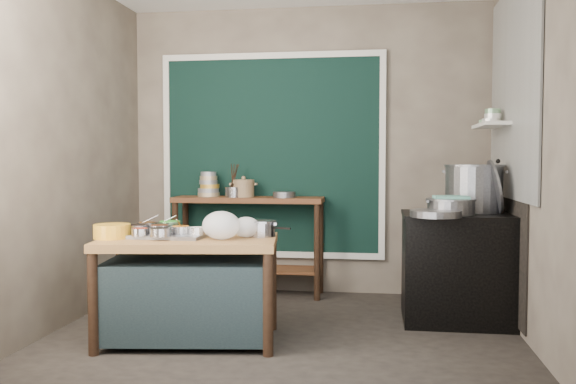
# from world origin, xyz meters

# --- Properties ---
(floor) EXTENTS (3.50, 3.00, 0.02)m
(floor) POSITION_xyz_m (0.00, 0.00, -0.01)
(floor) COLOR #2F2924
(floor) RESTS_ON ground
(back_wall) EXTENTS (3.50, 0.02, 2.80)m
(back_wall) POSITION_xyz_m (0.00, 1.51, 1.40)
(back_wall) COLOR #796D5D
(back_wall) RESTS_ON floor
(left_wall) EXTENTS (0.02, 3.00, 2.80)m
(left_wall) POSITION_xyz_m (-1.76, 0.00, 1.40)
(left_wall) COLOR #796D5D
(left_wall) RESTS_ON floor
(right_wall) EXTENTS (0.02, 3.00, 2.80)m
(right_wall) POSITION_xyz_m (1.76, 0.00, 1.40)
(right_wall) COLOR #796D5D
(right_wall) RESTS_ON floor
(curtain_panel) EXTENTS (2.10, 0.02, 1.90)m
(curtain_panel) POSITION_xyz_m (-0.35, 1.47, 1.35)
(curtain_panel) COLOR black
(curtain_panel) RESTS_ON back_wall
(curtain_frame) EXTENTS (2.22, 0.03, 2.02)m
(curtain_frame) POSITION_xyz_m (-0.35, 1.46, 1.35)
(curtain_frame) COLOR beige
(curtain_frame) RESTS_ON back_wall
(tile_panel) EXTENTS (0.02, 1.70, 1.70)m
(tile_panel) POSITION_xyz_m (1.74, 0.55, 1.85)
(tile_panel) COLOR #B2B2AA
(tile_panel) RESTS_ON right_wall
(soot_patch) EXTENTS (0.01, 1.30, 1.30)m
(soot_patch) POSITION_xyz_m (1.74, 0.65, 0.70)
(soot_patch) COLOR black
(soot_patch) RESTS_ON right_wall
(wall_shelf) EXTENTS (0.22, 0.70, 0.03)m
(wall_shelf) POSITION_xyz_m (1.63, 0.85, 1.60)
(wall_shelf) COLOR beige
(wall_shelf) RESTS_ON right_wall
(prep_table) EXTENTS (1.33, 0.88, 0.75)m
(prep_table) POSITION_xyz_m (-0.65, -0.30, 0.38)
(prep_table) COLOR olive
(prep_table) RESTS_ON floor
(back_counter) EXTENTS (1.45, 0.40, 0.95)m
(back_counter) POSITION_xyz_m (-0.55, 1.28, 0.47)
(back_counter) COLOR brown
(back_counter) RESTS_ON floor
(stove_block) EXTENTS (0.90, 0.68, 0.85)m
(stove_block) POSITION_xyz_m (1.35, 0.55, 0.42)
(stove_block) COLOR black
(stove_block) RESTS_ON floor
(stove_top) EXTENTS (0.92, 0.69, 0.03)m
(stove_top) POSITION_xyz_m (1.35, 0.55, 0.86)
(stove_top) COLOR black
(stove_top) RESTS_ON stove_block
(condiment_tray) EXTENTS (0.59, 0.43, 0.03)m
(condiment_tray) POSITION_xyz_m (-0.82, -0.24, 0.76)
(condiment_tray) COLOR gray
(condiment_tray) RESTS_ON prep_table
(condiment_bowls) EXTENTS (0.58, 0.50, 0.07)m
(condiment_bowls) POSITION_xyz_m (-0.88, -0.25, 0.81)
(condiment_bowls) COLOR gray
(condiment_bowls) RESTS_ON condiment_tray
(yellow_basin) EXTENTS (0.29, 0.29, 0.10)m
(yellow_basin) POSITION_xyz_m (-1.19, -0.39, 0.80)
(yellow_basin) COLOR orange
(yellow_basin) RESTS_ON prep_table
(saucepan) EXTENTS (0.28, 0.28, 0.12)m
(saucepan) POSITION_xyz_m (-0.15, -0.14, 0.81)
(saucepan) COLOR gray
(saucepan) RESTS_ON prep_table
(plastic_bag_a) EXTENTS (0.30, 0.27, 0.20)m
(plastic_bag_a) POSITION_xyz_m (-0.40, -0.35, 0.85)
(plastic_bag_a) COLOR white
(plastic_bag_a) RESTS_ON prep_table
(plastic_bag_b) EXTENTS (0.21, 0.18, 0.15)m
(plastic_bag_b) POSITION_xyz_m (-0.25, -0.20, 0.82)
(plastic_bag_b) COLOR white
(plastic_bag_b) RESTS_ON prep_table
(bowl_stack) EXTENTS (0.22, 0.22, 0.24)m
(bowl_stack) POSITION_xyz_m (-0.95, 1.31, 1.06)
(bowl_stack) COLOR tan
(bowl_stack) RESTS_ON back_counter
(utensil_cup) EXTENTS (0.22, 0.22, 0.10)m
(utensil_cup) POSITION_xyz_m (-0.69, 1.24, 1.00)
(utensil_cup) COLOR gray
(utensil_cup) RESTS_ON back_counter
(ceramic_crock) EXTENTS (0.25, 0.25, 0.15)m
(ceramic_crock) POSITION_xyz_m (-0.60, 1.28, 1.02)
(ceramic_crock) COLOR olive
(ceramic_crock) RESTS_ON back_counter
(wide_bowl) EXTENTS (0.23, 0.23, 0.05)m
(wide_bowl) POSITION_xyz_m (-0.19, 1.25, 0.98)
(wide_bowl) COLOR gray
(wide_bowl) RESTS_ON back_counter
(stock_pot) EXTENTS (0.64, 0.64, 0.39)m
(stock_pot) POSITION_xyz_m (1.47, 0.70, 1.08)
(stock_pot) COLOR gray
(stock_pot) RESTS_ON stove_top
(pot_lid) EXTENTS (0.11, 0.44, 0.43)m
(pot_lid) POSITION_xyz_m (1.61, 0.55, 1.09)
(pot_lid) COLOR gray
(pot_lid) RESTS_ON stove_top
(steamer) EXTENTS (0.51, 0.51, 0.13)m
(steamer) POSITION_xyz_m (1.26, 0.41, 0.94)
(steamer) COLOR gray
(steamer) RESTS_ON stove_top
(green_cloth) EXTENTS (0.27, 0.22, 0.02)m
(green_cloth) POSITION_xyz_m (1.26, 0.41, 1.02)
(green_cloth) COLOR #60A896
(green_cloth) RESTS_ON steamer
(shallow_pan) EXTENTS (0.41, 0.41, 0.05)m
(shallow_pan) POSITION_xyz_m (1.12, 0.19, 0.91)
(shallow_pan) COLOR gray
(shallow_pan) RESTS_ON stove_top
(shelf_bowl_stack) EXTENTS (0.15, 0.15, 0.12)m
(shelf_bowl_stack) POSITION_xyz_m (1.63, 0.83, 1.67)
(shelf_bowl_stack) COLOR silver
(shelf_bowl_stack) RESTS_ON wall_shelf
(shelf_bowl_green) EXTENTS (0.16, 0.16, 0.05)m
(shelf_bowl_green) POSITION_xyz_m (1.63, 1.09, 1.64)
(shelf_bowl_green) COLOR gray
(shelf_bowl_green) RESTS_ON wall_shelf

